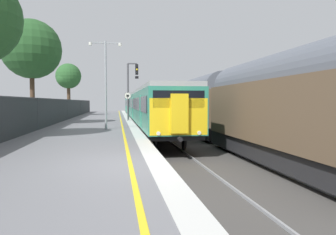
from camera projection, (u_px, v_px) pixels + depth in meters
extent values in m
cube|color=slate|center=(48.00, 185.00, 8.54)|extent=(6.40, 110.00, 1.00)
cube|color=silver|center=(157.00, 163.00, 8.97)|extent=(0.60, 110.00, 0.01)
cube|color=yellow|center=(130.00, 164.00, 8.85)|extent=(0.12, 110.00, 0.01)
cube|color=gray|center=(192.00, 196.00, 9.17)|extent=(0.07, 110.00, 0.08)
cube|color=gray|center=(240.00, 194.00, 9.39)|extent=(0.07, 110.00, 0.08)
cube|color=gray|center=(321.00, 190.00, 9.79)|extent=(0.07, 110.00, 0.08)
cube|color=#2D846B|center=(154.00, 108.00, 24.92)|extent=(2.80, 20.51, 2.30)
cube|color=black|center=(154.00, 124.00, 24.98)|extent=(2.64, 19.91, 0.25)
cube|color=#999E9E|center=(154.00, 91.00, 24.86)|extent=(2.68, 20.51, 0.24)
cube|color=black|center=(135.00, 104.00, 24.69)|extent=(0.02, 18.91, 0.84)
cube|color=teal|center=(140.00, 111.00, 19.65)|extent=(0.03, 1.10, 1.90)
cube|color=teal|center=(132.00, 108.00, 29.76)|extent=(0.03, 1.10, 1.90)
cylinder|color=black|center=(155.00, 143.00, 17.33)|extent=(0.12, 0.84, 0.84)
cylinder|color=black|center=(184.00, 142.00, 17.57)|extent=(0.12, 0.84, 0.84)
cylinder|color=black|center=(138.00, 124.00, 32.44)|extent=(0.12, 0.84, 0.84)
cylinder|color=black|center=(153.00, 124.00, 32.68)|extent=(0.12, 0.84, 0.84)
cube|color=#2D846B|center=(137.00, 105.00, 45.75)|extent=(2.80, 20.51, 2.30)
cube|color=black|center=(137.00, 114.00, 45.81)|extent=(2.64, 19.91, 0.25)
cube|color=#999E9E|center=(137.00, 96.00, 45.69)|extent=(2.68, 20.51, 0.24)
cube|color=black|center=(127.00, 103.00, 45.51)|extent=(0.02, 18.91, 0.84)
cube|color=teal|center=(128.00, 106.00, 40.47)|extent=(0.03, 1.10, 1.90)
cube|color=teal|center=(126.00, 105.00, 50.59)|extent=(0.03, 1.10, 1.90)
cylinder|color=black|center=(134.00, 121.00, 38.16)|extent=(0.12, 0.84, 0.84)
cylinder|color=black|center=(148.00, 121.00, 38.40)|extent=(0.12, 0.84, 0.84)
cylinder|color=black|center=(130.00, 115.00, 53.26)|extent=(0.12, 0.84, 0.84)
cylinder|color=black|center=(139.00, 115.00, 53.50)|extent=(0.12, 0.84, 0.84)
cube|color=yellow|center=(179.00, 117.00, 14.85)|extent=(2.70, 0.10, 1.70)
cube|color=black|center=(179.00, 99.00, 14.81)|extent=(2.40, 0.08, 0.80)
cube|color=yellow|center=(179.00, 114.00, 14.71)|extent=(0.80, 0.24, 1.80)
cylinder|color=white|center=(158.00, 133.00, 14.68)|extent=(0.18, 0.06, 0.18)
cylinder|color=white|center=(199.00, 133.00, 14.98)|extent=(0.18, 0.06, 0.18)
cylinder|color=black|center=(180.00, 139.00, 14.62)|extent=(0.20, 0.35, 0.20)
cube|color=black|center=(137.00, 94.00, 45.67)|extent=(0.60, 0.90, 0.20)
cube|color=#232326|center=(283.00, 152.00, 13.47)|extent=(2.30, 12.91, 0.79)
cube|color=brown|center=(283.00, 112.00, 13.39)|extent=(2.60, 12.11, 2.52)
cylinder|color=#515660|center=(284.00, 81.00, 13.33)|extent=(2.39, 11.71, 2.39)
cylinder|color=black|center=(228.00, 142.00, 17.75)|extent=(0.12, 0.84, 0.84)
cylinder|color=black|center=(255.00, 142.00, 18.00)|extent=(0.12, 0.84, 0.84)
cube|color=#232326|center=(200.00, 127.00, 27.00)|extent=(2.30, 12.91, 0.79)
cube|color=brown|center=(200.00, 107.00, 26.92)|extent=(2.60, 12.11, 2.52)
cylinder|color=#515660|center=(200.00, 92.00, 26.86)|extent=(2.39, 11.71, 2.39)
cylinder|color=black|center=(205.00, 134.00, 22.49)|extent=(0.12, 0.84, 0.84)
cylinder|color=black|center=(226.00, 133.00, 22.73)|extent=(0.12, 0.84, 0.84)
cylinder|color=black|center=(180.00, 125.00, 31.28)|extent=(0.12, 0.84, 0.84)
cylinder|color=black|center=(196.00, 125.00, 31.52)|extent=(0.12, 0.84, 0.84)
cylinder|color=#47474C|center=(128.00, 92.00, 31.05)|extent=(0.18, 0.18, 5.36)
cube|color=#47474C|center=(133.00, 64.00, 30.99)|extent=(0.90, 0.12, 0.12)
cube|color=black|center=(137.00, 70.00, 31.08)|extent=(0.28, 0.20, 1.00)
cylinder|color=black|center=(137.00, 66.00, 30.94)|extent=(0.16, 0.04, 0.16)
cylinder|color=yellow|center=(137.00, 69.00, 30.96)|extent=(0.16, 0.04, 0.16)
cylinder|color=black|center=(137.00, 73.00, 30.97)|extent=(0.16, 0.04, 0.16)
cube|color=black|center=(137.00, 77.00, 31.11)|extent=(0.32, 0.16, 0.24)
cylinder|color=#59595B|center=(128.00, 109.00, 29.04)|extent=(0.08, 0.08, 2.20)
cylinder|color=black|center=(128.00, 96.00, 28.98)|extent=(0.59, 0.02, 0.59)
cylinder|color=silver|center=(128.00, 96.00, 28.97)|extent=(0.56, 0.02, 0.56)
cube|color=black|center=(128.00, 96.00, 28.96)|extent=(0.24, 0.01, 0.18)
cylinder|color=#93999E|center=(106.00, 85.00, 20.11)|extent=(0.14, 0.14, 5.44)
cube|color=#93999E|center=(113.00, 43.00, 20.05)|extent=(0.90, 0.08, 0.08)
cylinder|color=silver|center=(120.00, 45.00, 20.13)|extent=(0.20, 0.20, 0.18)
cube|color=#93999E|center=(98.00, 43.00, 19.92)|extent=(0.90, 0.08, 0.08)
cylinder|color=silver|center=(90.00, 44.00, 19.85)|extent=(0.20, 0.20, 0.18)
cylinder|color=#38383D|center=(37.00, 114.00, 19.55)|extent=(0.07, 0.07, 1.92)
cylinder|color=#38383D|center=(67.00, 110.00, 31.08)|extent=(0.07, 0.07, 1.92)
cylinder|color=#38383D|center=(81.00, 108.00, 42.61)|extent=(0.07, 0.07, 1.92)
cylinder|color=#38383D|center=(88.00, 106.00, 54.15)|extent=(0.07, 0.07, 1.92)
cylinder|color=#473323|center=(69.00, 99.00, 40.61)|extent=(0.41, 0.41, 4.08)
sphere|color=#285628|center=(68.00, 76.00, 40.47)|extent=(3.14, 3.14, 3.14)
sphere|color=#285628|center=(64.00, 79.00, 39.89)|extent=(1.83, 1.83, 1.83)
cylinder|color=#473323|center=(32.00, 95.00, 23.95)|extent=(0.34, 0.34, 4.39)
sphere|color=#234C23|center=(31.00, 49.00, 23.79)|extent=(4.33, 4.33, 4.33)
sphere|color=#234C23|center=(29.00, 56.00, 23.65)|extent=(2.48, 2.48, 2.48)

